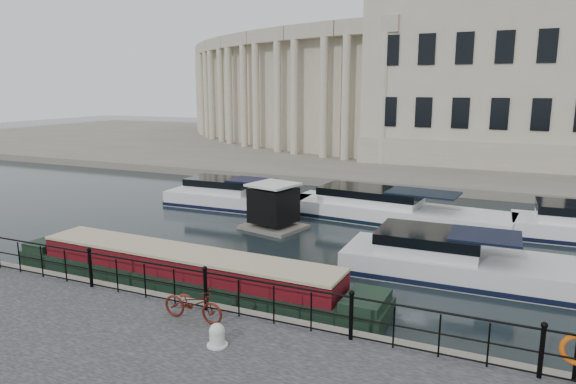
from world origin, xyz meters
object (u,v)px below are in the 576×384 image
object	(u,v)px
mooring_bollard	(217,335)
narrowboat	(184,275)
bicycle	(193,304)
harbour_hut	(274,208)

from	to	relation	value
mooring_bollard	narrowboat	xyz separation A→B (m)	(-3.62, 3.83, -0.44)
bicycle	mooring_bollard	distance (m)	1.54
bicycle	narrowboat	world-z (taller)	bicycle
mooring_bollard	harbour_hut	bearing A→B (deg)	109.34
bicycle	narrowboat	size ratio (longest dim) A/B	0.13
mooring_bollard	bicycle	bearing A→B (deg)	144.64
mooring_bollard	harbour_hut	size ratio (longest dim) A/B	0.18
bicycle	mooring_bollard	bearing A→B (deg)	-125.25
narrowboat	harbour_hut	size ratio (longest dim) A/B	4.44
bicycle	mooring_bollard	world-z (taller)	bicycle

